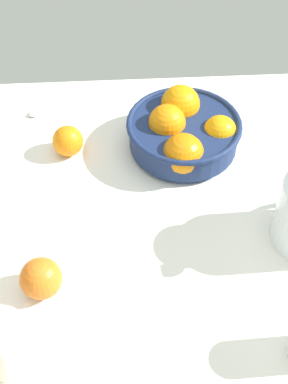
{
  "coord_description": "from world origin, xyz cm",
  "views": [
    {
      "loc": [
        -1.89,
        -62.72,
        80.46
      ],
      "look_at": [
        1.91,
        1.48,
        8.24
      ],
      "focal_mm": 50.94,
      "sensor_mm": 36.0,
      "label": 1
    }
  ],
  "objects_px": {
    "loose_orange_0": "(41,278)",
    "loose_orange_2": "(68,141)",
    "fruit_bowl": "(184,132)",
    "juice_glass": "(5,346)",
    "spoon": "(50,106)"
  },
  "relations": [
    {
      "from": "juice_glass",
      "to": "loose_orange_0",
      "type": "relative_size",
      "value": 1.44
    },
    {
      "from": "fruit_bowl",
      "to": "loose_orange_2",
      "type": "xyz_separation_m",
      "value": [
        -0.24,
        0.0,
        -0.02
      ]
    },
    {
      "from": "juice_glass",
      "to": "loose_orange_2",
      "type": "distance_m",
      "value": 0.47
    },
    {
      "from": "loose_orange_0",
      "to": "spoon",
      "type": "distance_m",
      "value": 0.49
    },
    {
      "from": "loose_orange_0",
      "to": "loose_orange_2",
      "type": "distance_m",
      "value": 0.34
    },
    {
      "from": "loose_orange_0",
      "to": "spoon",
      "type": "height_order",
      "value": "loose_orange_0"
    },
    {
      "from": "loose_orange_2",
      "to": "spoon",
      "type": "xyz_separation_m",
      "value": [
        -0.05,
        0.15,
        -0.03
      ]
    },
    {
      "from": "loose_orange_2",
      "to": "juice_glass",
      "type": "bearing_deg",
      "value": -99.41
    },
    {
      "from": "juice_glass",
      "to": "spoon",
      "type": "distance_m",
      "value": 0.61
    },
    {
      "from": "fruit_bowl",
      "to": "loose_orange_2",
      "type": "distance_m",
      "value": 0.24
    },
    {
      "from": "loose_orange_2",
      "to": "spoon",
      "type": "height_order",
      "value": "loose_orange_2"
    },
    {
      "from": "loose_orange_0",
      "to": "fruit_bowl",
      "type": "bearing_deg",
      "value": 50.49
    },
    {
      "from": "fruit_bowl",
      "to": "juice_glass",
      "type": "distance_m",
      "value": 0.55
    },
    {
      "from": "fruit_bowl",
      "to": "loose_orange_0",
      "type": "relative_size",
      "value": 3.34
    },
    {
      "from": "loose_orange_0",
      "to": "loose_orange_2",
      "type": "relative_size",
      "value": 1.11
    }
  ]
}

